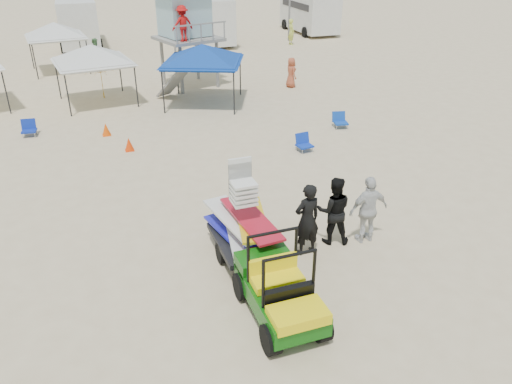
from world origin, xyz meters
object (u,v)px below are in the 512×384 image
object	(u,v)px
man_left	(307,220)
lifeguard_tower	(185,19)
canopy_blue	(202,47)
surf_trailer	(244,224)
utility_cart	(280,285)

from	to	relation	value
man_left	lifeguard_tower	distance (m)	16.72
lifeguard_tower	canopy_blue	size ratio (longest dim) A/B	1.05
surf_trailer	canopy_blue	bearing A→B (deg)	80.37
utility_cart	surf_trailer	world-z (taller)	surf_trailer
surf_trailer	lifeguard_tower	world-z (taller)	lifeguard_tower
utility_cart	man_left	size ratio (longest dim) A/B	1.26
man_left	canopy_blue	bearing A→B (deg)	-100.70
utility_cart	lifeguard_tower	world-z (taller)	lifeguard_tower
lifeguard_tower	utility_cart	bearing A→B (deg)	-96.65
man_left	lifeguard_tower	xyz separation A→B (m)	(0.64, 16.53, 2.44)
surf_trailer	utility_cart	bearing A→B (deg)	-90.12
utility_cart	surf_trailer	size ratio (longest dim) A/B	0.94
utility_cart	lifeguard_tower	xyz separation A→B (m)	(2.16, 18.57, 2.55)
surf_trailer	canopy_blue	xyz separation A→B (m)	(2.17, 12.80, 1.67)
surf_trailer	lifeguard_tower	distance (m)	16.56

